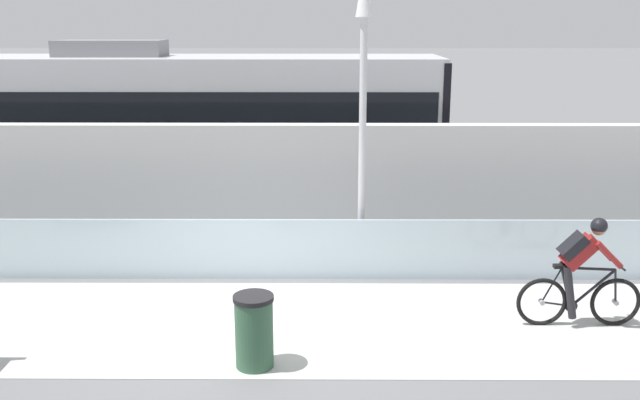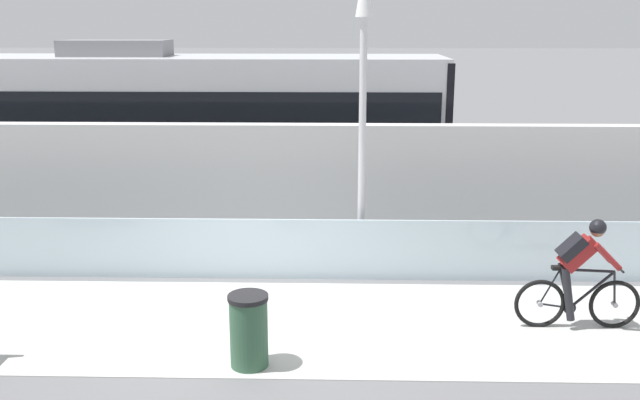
% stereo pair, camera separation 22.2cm
% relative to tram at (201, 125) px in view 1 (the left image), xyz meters
% --- Properties ---
extents(ground_plane, '(200.00, 200.00, 0.00)m').
position_rel_tram_xyz_m(ground_plane, '(1.73, -6.85, -1.89)').
color(ground_plane, slate).
extents(bike_path_deck, '(32.00, 3.20, 0.01)m').
position_rel_tram_xyz_m(bike_path_deck, '(1.73, -6.85, -1.89)').
color(bike_path_deck, beige).
rests_on(bike_path_deck, ground).
extents(glass_parapet, '(32.00, 0.05, 1.04)m').
position_rel_tram_xyz_m(glass_parapet, '(1.73, -5.00, -1.37)').
color(glass_parapet, silver).
rests_on(glass_parapet, ground).
extents(concrete_barrier_wall, '(32.00, 0.36, 2.37)m').
position_rel_tram_xyz_m(concrete_barrier_wall, '(1.73, -3.20, -0.71)').
color(concrete_barrier_wall, silver).
rests_on(concrete_barrier_wall, ground).
extents(tram_rail_near, '(32.00, 0.08, 0.01)m').
position_rel_tram_xyz_m(tram_rail_near, '(1.73, -0.72, -1.89)').
color(tram_rail_near, '#595654').
rests_on(tram_rail_near, ground).
extents(tram_rail_far, '(32.00, 0.08, 0.01)m').
position_rel_tram_xyz_m(tram_rail_far, '(1.73, 0.72, -1.89)').
color(tram_rail_far, '#595654').
rests_on(tram_rail_far, ground).
extents(tram, '(11.06, 2.54, 3.81)m').
position_rel_tram_xyz_m(tram, '(0.00, 0.00, 0.00)').
color(tram, silver).
rests_on(tram, ground).
extents(cyclist_on_bike, '(1.77, 0.58, 1.61)m').
position_rel_tram_xyz_m(cyclist_on_bike, '(6.49, -6.85, -1.09)').
color(cyclist_on_bike, black).
rests_on(cyclist_on_bike, ground).
extents(lamp_post_antenna, '(0.28, 0.28, 5.20)m').
position_rel_tram_xyz_m(lamp_post_antenna, '(3.50, -4.70, 1.40)').
color(lamp_post_antenna, gray).
rests_on(lamp_post_antenna, ground).
extents(trash_bin, '(0.51, 0.51, 0.96)m').
position_rel_tram_xyz_m(trash_bin, '(2.00, -8.10, -1.41)').
color(trash_bin, '#33593F').
rests_on(trash_bin, ground).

